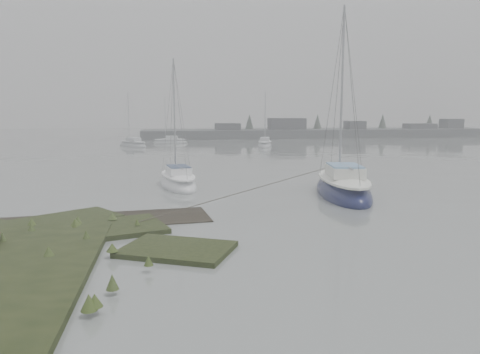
# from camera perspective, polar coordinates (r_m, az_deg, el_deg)

# --- Properties ---
(ground) EXTENTS (160.00, 160.00, 0.00)m
(ground) POSITION_cam_1_polar(r_m,az_deg,el_deg) (45.86, -9.06, 2.25)
(ground) COLOR slate
(ground) RESTS_ON ground
(far_shoreline) EXTENTS (60.00, 8.00, 4.15)m
(far_shoreline) POSITION_cam_1_polar(r_m,az_deg,el_deg) (82.03, 10.20, 5.39)
(far_shoreline) COLOR #4C4F51
(far_shoreline) RESTS_ON ground
(sailboat_main) EXTENTS (3.80, 8.20, 11.13)m
(sailboat_main) POSITION_cam_1_polar(r_m,az_deg,el_deg) (26.37, 12.43, -1.43)
(sailboat_main) COLOR #13163D
(sailboat_main) RESTS_ON ground
(sailboat_white) EXTENTS (2.92, 6.18, 8.38)m
(sailboat_white) POSITION_cam_1_polar(r_m,az_deg,el_deg) (28.94, -7.56, -0.64)
(sailboat_white) COLOR white
(sailboat_white) RESTS_ON ground
(sailboat_far_a) EXTENTS (4.67, 5.24, 7.49)m
(sailboat_far_a) POSITION_cam_1_polar(r_m,az_deg,el_deg) (61.62, -12.95, 3.85)
(sailboat_far_a) COLOR #A7ACB0
(sailboat_far_a) RESTS_ON ground
(sailboat_far_b) EXTENTS (3.03, 5.68, 7.64)m
(sailboat_far_b) POSITION_cam_1_polar(r_m,az_deg,el_deg) (60.32, 3.03, 3.96)
(sailboat_far_b) COLOR silver
(sailboat_far_b) RESTS_ON ground
(sailboat_far_c) EXTENTS (4.97, 2.06, 6.82)m
(sailboat_far_c) POSITION_cam_1_polar(r_m,az_deg,el_deg) (66.37, -8.49, 4.25)
(sailboat_far_c) COLOR #AAAFB3
(sailboat_far_c) RESTS_ON ground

